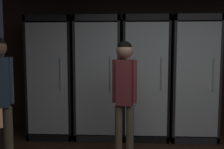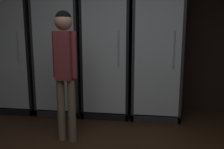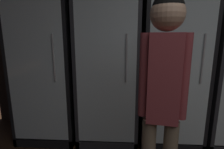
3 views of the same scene
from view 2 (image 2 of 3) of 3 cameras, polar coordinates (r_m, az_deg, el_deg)
wall_back at (r=3.99m, az=6.47°, el=11.38°), size 6.00×0.06×2.80m
cooler_far_left at (r=4.25m, az=-22.01°, el=4.82°), size 0.73×0.69×1.99m
cooler_left at (r=3.91m, az=-12.22°, el=4.89°), size 0.73×0.69×1.99m
cooler_center at (r=3.71m, az=-0.99°, el=4.98°), size 0.73×0.69×1.99m
cooler_right at (r=3.67m, az=11.02°, el=4.78°), size 0.73×0.69×1.99m
shopper_near at (r=2.74m, az=-11.70°, el=3.31°), size 0.31×0.21×1.56m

